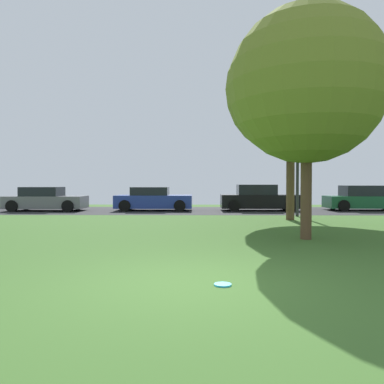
% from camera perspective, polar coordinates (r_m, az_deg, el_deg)
% --- Properties ---
extents(ground_plane, '(44.00, 44.00, 0.00)m').
position_cam_1_polar(ground_plane, '(6.24, -0.85, -13.28)').
color(ground_plane, '#3D6628').
extents(road_strip, '(44.00, 6.40, 0.01)m').
position_cam_1_polar(road_strip, '(22.09, 0.44, -2.73)').
color(road_strip, '#28282B').
rests_on(road_strip, ground_plane).
extents(oak_tree_left, '(5.54, 5.54, 8.31)m').
position_cam_1_polar(oak_tree_left, '(17.48, 14.32, 14.38)').
color(oak_tree_left, brown).
rests_on(oak_tree_left, ground_plane).
extents(oak_tree_right, '(4.36, 4.36, 6.47)m').
position_cam_1_polar(oak_tree_right, '(11.61, 16.51, 14.79)').
color(oak_tree_right, brown).
rests_on(oak_tree_right, ground_plane).
extents(frisbee_disc, '(0.27, 0.27, 0.03)m').
position_cam_1_polar(frisbee_disc, '(6.14, 4.53, -13.40)').
color(frisbee_disc, '#2DB2E0').
rests_on(frisbee_disc, ground_plane).
extents(parked_car_grey, '(4.34, 1.98, 1.34)m').
position_cam_1_polar(parked_car_grey, '(23.32, -20.73, -1.08)').
color(parked_car_grey, slate).
rests_on(parked_car_grey, ground_plane).
extents(parked_car_blue, '(4.30, 2.05, 1.33)m').
position_cam_1_polar(parked_car_blue, '(22.17, -5.71, -1.12)').
color(parked_car_blue, '#233893').
rests_on(parked_car_blue, ground_plane).
extents(parked_car_black, '(4.44, 1.92, 1.48)m').
position_cam_1_polar(parked_car_black, '(22.32, 9.86, -0.99)').
color(parked_car_black, black).
rests_on(parked_car_black, ground_plane).
extents(parked_car_green, '(4.42, 1.98, 1.42)m').
position_cam_1_polar(parked_car_green, '(24.26, 23.96, -0.96)').
color(parked_car_green, '#195633').
rests_on(parked_car_green, ground_plane).
extents(street_lamp_post, '(0.14, 0.14, 4.50)m').
position_cam_1_polar(street_lamp_post, '(18.83, 15.22, 3.36)').
color(street_lamp_post, '#2D2D33').
rests_on(street_lamp_post, ground_plane).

